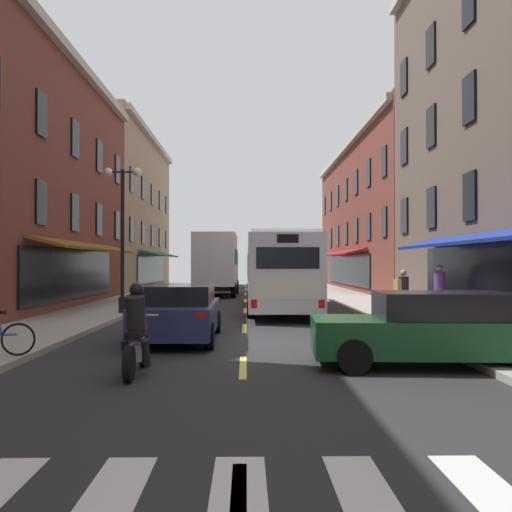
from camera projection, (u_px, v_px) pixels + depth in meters
The scene contains 13 objects.
ground_plane at pixel (244, 344), 14.44m from camera, with size 34.80×80.00×0.10m, color #28282B.
lane_centre_dashes at pixel (244, 343), 14.19m from camera, with size 0.14×73.90×0.01m.
sidewalk_left at pixel (12, 340), 14.34m from camera, with size 3.00×80.00×0.14m, color #A39E93.
sidewalk_right at pixel (473, 339), 14.54m from camera, with size 3.00×80.00×0.14m, color #A39E93.
transit_bus at pixel (278, 271), 24.21m from camera, with size 2.65×11.86×3.17m.
box_truck at pixel (217, 265), 34.62m from camera, with size 2.59×7.08×3.78m.
sedan_near at pixel (437, 329), 10.97m from camera, with size 4.83×2.17×1.45m.
sedan_mid at pixel (225, 279), 46.15m from camera, with size 1.94×4.59×1.37m.
sedan_far at pixel (179, 312), 14.64m from camera, with size 2.02×4.60×1.45m.
motorcycle_rider at pixel (137, 335), 10.19m from camera, with size 0.62×2.07×1.66m.
pedestrian_near at pixel (403, 292), 19.34m from camera, with size 0.52×0.41×1.65m.
pedestrian_far at pixel (439, 290), 19.43m from camera, with size 0.36×0.36×1.83m.
street_lamp_twin at pixel (123, 232), 21.38m from camera, with size 1.42×0.32×5.50m.
Camera 1 is at (0.07, -14.47, 2.01)m, focal length 39.65 mm.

